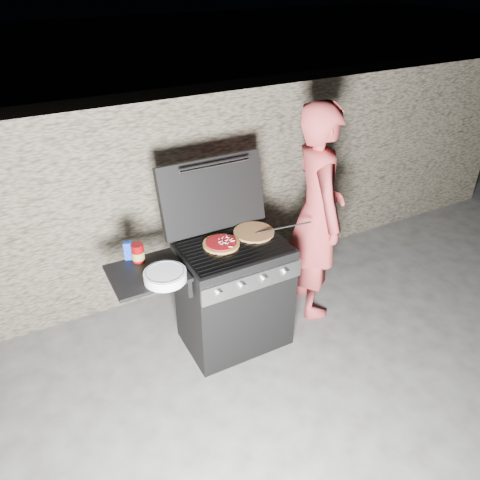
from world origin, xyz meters
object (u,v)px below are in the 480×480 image
pizza_topped (221,243)px  sauce_jar (138,253)px  gas_grill (206,305)px  person (317,214)px

pizza_topped → sauce_jar: 0.61m
gas_grill → sauce_jar: size_ratio=9.92×
pizza_topped → sauce_jar: sauce_jar is taller
gas_grill → person: 1.18m
sauce_jar → person: size_ratio=0.07×
sauce_jar → person: (1.50, -0.06, -0.04)m
pizza_topped → person: 0.90m
pizza_topped → sauce_jar: (-0.60, 0.10, 0.04)m
gas_grill → sauce_jar: sauce_jar is taller
sauce_jar → gas_grill: bearing=-20.2°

